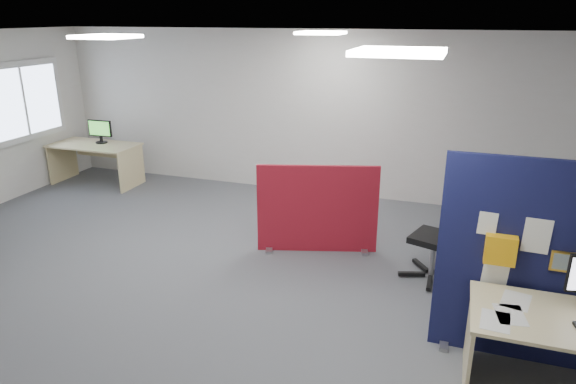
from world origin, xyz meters
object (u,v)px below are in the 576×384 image
(second_desk, at_px, (97,154))
(monitor_second, at_px, (100,130))
(red_divider, at_px, (317,210))
(office_chair, at_px, (446,230))
(navy_divider, at_px, (575,271))

(second_desk, relative_size, monitor_second, 3.39)
(red_divider, distance_m, office_chair, 1.60)
(second_desk, relative_size, office_chair, 1.39)
(navy_divider, xyz_separation_m, red_divider, (-2.62, 1.55, -0.36))
(red_divider, relative_size, second_desk, 0.96)
(second_desk, bearing_deg, red_divider, -17.97)
(office_chair, bearing_deg, navy_divider, -31.49)
(second_desk, bearing_deg, navy_divider, -22.86)
(office_chair, bearing_deg, red_divider, -172.84)
(monitor_second, bearing_deg, red_divider, -21.39)
(second_desk, xyz_separation_m, monitor_second, (0.07, 0.09, 0.41))
(navy_divider, xyz_separation_m, office_chair, (-1.05, 1.24, -0.29))
(navy_divider, relative_size, second_desk, 1.44)
(navy_divider, distance_m, second_desk, 7.76)
(monitor_second, relative_size, office_chair, 0.41)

